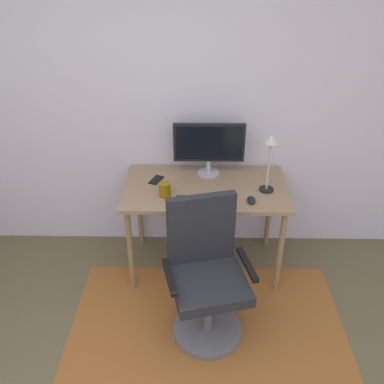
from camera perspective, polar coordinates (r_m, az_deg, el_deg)
wall_back at (r=3.45m, az=-5.86°, el=12.00°), size 6.00×0.10×2.60m
area_rug at (r=3.24m, az=2.05°, el=-17.01°), size 1.96×1.17×0.01m
desk at (r=3.31m, az=1.80°, el=-0.51°), size 1.26×0.70×0.77m
monitor at (r=3.33m, az=2.31°, el=6.39°), size 0.56×0.18×0.43m
keyboard at (r=3.06m, az=1.79°, el=-1.24°), size 0.43×0.13×0.02m
computer_mouse at (r=3.09m, az=8.00°, el=-1.08°), size 0.06×0.10×0.03m
coffee_cup at (r=3.12m, az=-3.70°, el=0.33°), size 0.09×0.09×0.11m
cell_phone at (r=3.36m, az=-4.84°, el=1.64°), size 0.12×0.16×0.01m
desk_lamp at (r=3.11m, az=10.49°, el=5.27°), size 0.11×0.11×0.45m
office_chair at (r=2.90m, az=1.91°, el=-11.81°), size 0.63×0.58×1.02m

